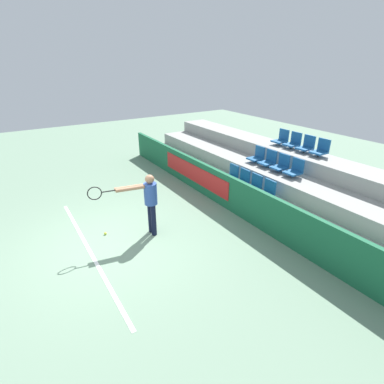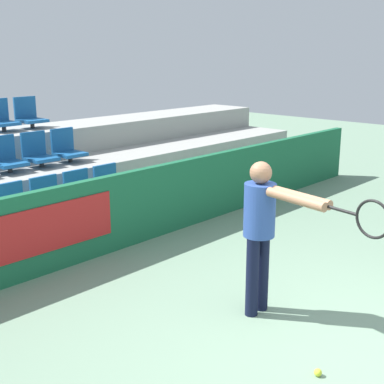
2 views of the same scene
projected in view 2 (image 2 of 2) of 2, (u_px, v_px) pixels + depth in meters
ground_plane at (348, 354)px, 4.76m from camera, size 30.00×30.00×0.00m
barrier_wall at (97, 217)px, 6.94m from camera, size 12.73×0.14×1.04m
bleacher_tier_front at (73, 228)px, 7.45m from camera, size 12.33×1.08×0.44m
bleacher_tier_middle at (31, 199)px, 8.11m from camera, size 12.33×1.08×0.88m
stadium_chair_0 at (14, 208)px, 6.87m from camera, size 0.41×0.44×0.53m
stadium_chair_1 at (49, 200)px, 7.24m from camera, size 0.41×0.44×0.53m
stadium_chair_2 at (81, 193)px, 7.62m from camera, size 0.41×0.44×0.53m
stadium_chair_3 at (110, 186)px, 7.99m from camera, size 0.41×0.44×0.53m
stadium_chair_5 at (7, 158)px, 7.84m from camera, size 0.41×0.44×0.53m
stadium_chair_6 at (38, 153)px, 8.21m from camera, size 0.41×0.44×0.53m
stadium_chair_7 at (67, 149)px, 8.59m from camera, size 0.41×0.44×0.53m
stadium_chair_10 at (1, 118)px, 8.81m from camera, size 0.41×0.44×0.53m
stadium_chair_11 at (29, 116)px, 9.18m from camera, size 0.41×0.44×0.53m
tennis_player at (265, 223)px, 5.22m from camera, size 0.42×1.57×1.59m
tennis_ball at (318, 372)px, 4.43m from camera, size 0.07×0.07×0.07m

